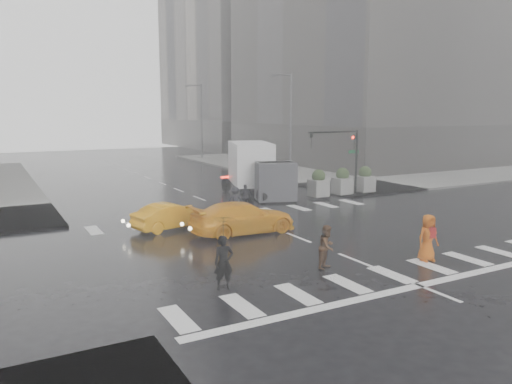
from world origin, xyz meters
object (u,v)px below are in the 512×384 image
traffic_signal_pole (345,149)px  pedestrian_brown (327,247)px  taxi_mid (172,216)px  box_truck (257,168)px  pedestrian_orange (428,238)px

traffic_signal_pole → pedestrian_brown: (-10.58, -12.29, -2.40)m
taxi_mid → box_truck: bearing=-65.2°
taxi_mid → box_truck: 10.72m
pedestrian_brown → pedestrian_orange: bearing=-43.6°
pedestrian_brown → box_truck: box_truck is taller
taxi_mid → box_truck: (8.40, 6.54, 1.28)m
pedestrian_brown → box_truck: bearing=42.5°
pedestrian_orange → pedestrian_brown: bearing=171.0°
pedestrian_brown → pedestrian_orange: (3.98, -1.12, 0.11)m
traffic_signal_pole → box_truck: (-5.12, 3.04, -1.29)m
traffic_signal_pole → taxi_mid: size_ratio=1.15×
pedestrian_brown → box_truck: (5.46, 15.33, 1.11)m
pedestrian_orange → taxi_mid: pedestrian_orange is taller
pedestrian_orange → box_truck: 16.55m
pedestrian_orange → traffic_signal_pole: bearing=70.5°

